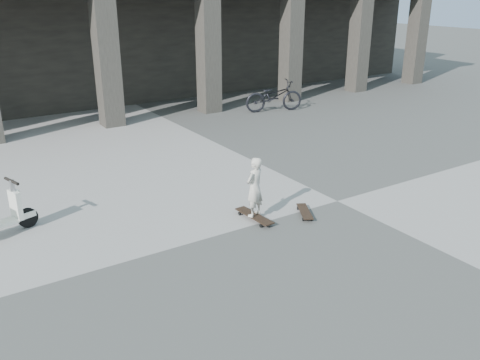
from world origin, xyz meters
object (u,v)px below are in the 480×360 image
bicycle (274,96)px  skateboard_spare (305,212)px  longboard (254,216)px  child (255,187)px

bicycle → skateboard_spare: bearing=164.2°
skateboard_spare → bicycle: 8.85m
longboard → skateboard_spare: bearing=-113.7°
skateboard_spare → bicycle: bearing=-4.8°
skateboard_spare → child: (-0.95, 0.35, 0.60)m
skateboard_spare → longboard: bearing=97.4°
longboard → child: (-0.00, -0.00, 0.59)m
longboard → child: child is taller
child → bicycle: 9.10m
skateboard_spare → child: 1.17m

